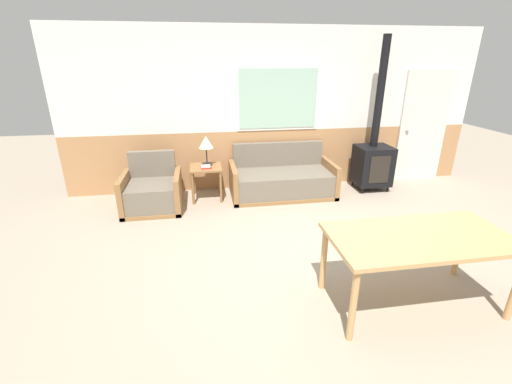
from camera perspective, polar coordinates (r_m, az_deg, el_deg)
The scene contains 10 objects.
ground_plane at distance 4.10m, azimuth 11.12°, elevation -11.54°, with size 16.00×16.00×0.00m, color gray.
wall_back at distance 6.03m, azimuth 3.51°, elevation 13.40°, with size 7.20×0.09×2.70m.
couch at distance 5.84m, azimuth 4.34°, elevation 1.91°, with size 1.74×0.86×0.83m.
armchair at distance 5.51m, azimuth -16.89°, elevation -0.17°, with size 0.88×0.80×0.84m.
side_table at distance 5.66m, azimuth -8.34°, elevation 3.26°, with size 0.51×0.51×0.56m.
table_lamp at distance 5.62m, azimuth -8.33°, elevation 8.03°, with size 0.24×0.24×0.48m.
book_stack at distance 5.54m, azimuth -8.33°, elevation 4.15°, with size 0.18×0.15×0.04m.
dining_table at distance 3.44m, azimuth 25.59°, elevation -7.69°, with size 1.63×0.82×0.73m.
wood_stove at distance 6.34m, azimuth 18.97°, elevation 5.60°, with size 0.58×0.53×2.55m.
entry_door at distance 7.17m, azimuth 26.04°, elevation 9.73°, with size 0.92×0.09×2.01m.
Camera 1 is at (-1.30, -3.20, 2.22)m, focal length 24.00 mm.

